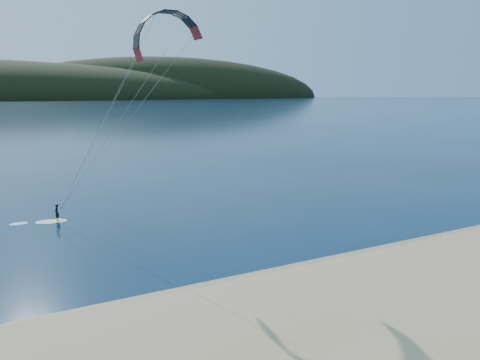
# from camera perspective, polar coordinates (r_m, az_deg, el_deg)

# --- Properties ---
(ground) EXTENTS (1800.00, 1800.00, 0.00)m
(ground) POSITION_cam_1_polar(r_m,az_deg,el_deg) (23.46, 5.46, -16.96)
(ground) COLOR #071E39
(ground) RESTS_ON ground
(wet_sand) EXTENTS (220.00, 2.50, 0.10)m
(wet_sand) POSITION_cam_1_polar(r_m,az_deg,el_deg) (26.93, 0.08, -12.96)
(wet_sand) COLOR #997E59
(wet_sand) RESTS_ON ground
(headland) EXTENTS (1200.00, 310.00, 140.00)m
(headland) POSITION_cam_1_polar(r_m,az_deg,el_deg) (762.72, -27.21, 8.94)
(headland) COLOR black
(headland) RESTS_ON ground
(kitesurfer_near) EXTENTS (23.29, 5.98, 17.69)m
(kitesurfer_near) POSITION_cam_1_polar(r_m,az_deg,el_deg) (40.03, -10.13, 14.87)
(kitesurfer_near) COLOR #D3E41A
(kitesurfer_near) RESTS_ON ground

